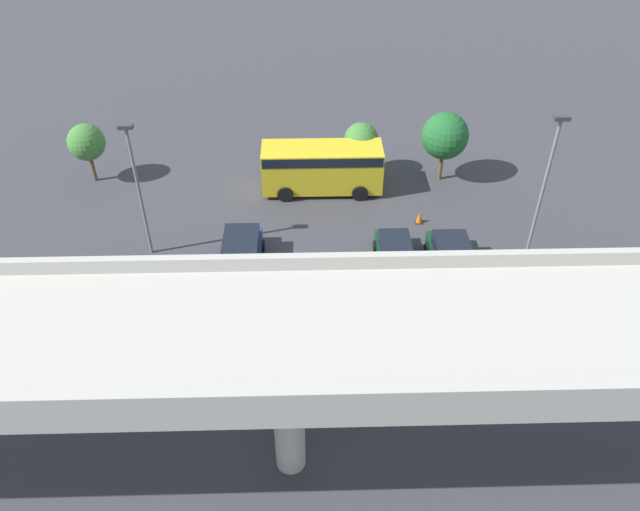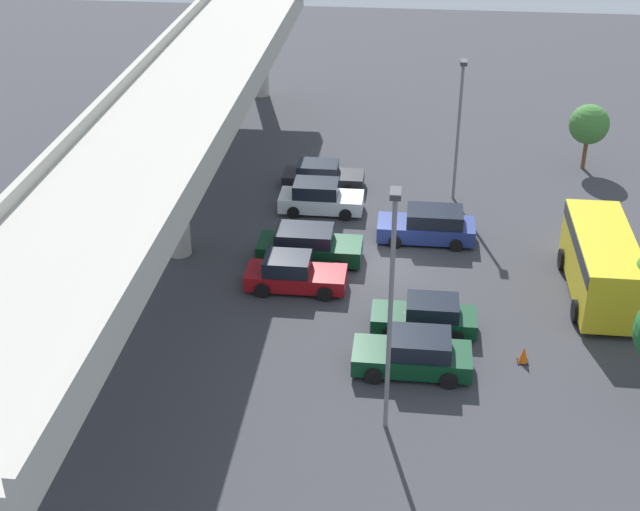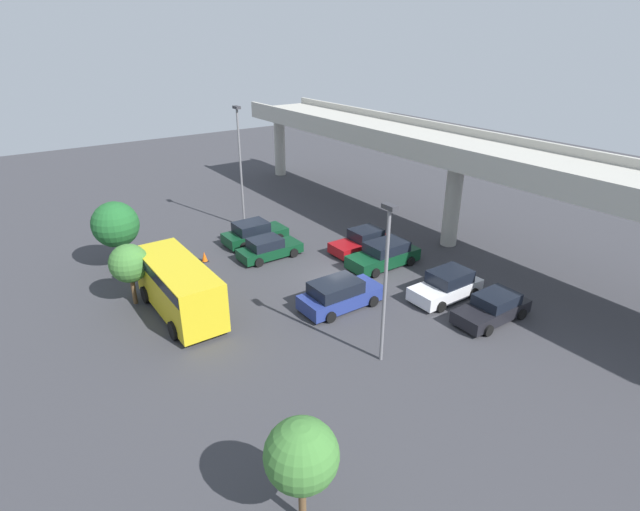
{
  "view_description": "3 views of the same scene",
  "coord_description": "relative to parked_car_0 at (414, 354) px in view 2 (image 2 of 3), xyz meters",
  "views": [
    {
      "loc": [
        -0.75,
        23.62,
        21.03
      ],
      "look_at": [
        -1.38,
        -0.4,
        1.92
      ],
      "focal_mm": 35.0,
      "sensor_mm": 36.0,
      "label": 1
    },
    {
      "loc": [
        -36.63,
        -0.97,
        20.6
      ],
      "look_at": [
        -1.84,
        2.85,
        1.3
      ],
      "focal_mm": 50.0,
      "sensor_mm": 36.0,
      "label": 2
    },
    {
      "loc": [
        21.97,
        -16.77,
        14.05
      ],
      "look_at": [
        -1.36,
        -0.5,
        1.26
      ],
      "focal_mm": 28.0,
      "sensor_mm": 36.0,
      "label": 3
    }
  ],
  "objects": [
    {
      "name": "ground_plane",
      "position": [
        8.26,
        1.51,
        -0.75
      ],
      "size": [
        101.24,
        101.24,
        0.0
      ],
      "primitive_type": "plane",
      "color": "#38383D"
    },
    {
      "name": "highway_overpass",
      "position": [
        8.26,
        11.35,
        5.76
      ],
      "size": [
        48.37,
        6.16,
        7.76
      ],
      "color": "#ADAAA0",
      "rests_on": "ground_plane"
    },
    {
      "name": "parked_car_0",
      "position": [
        0.0,
        0.0,
        0.0
      ],
      "size": [
        2.22,
        4.58,
        1.61
      ],
      "rotation": [
        0.0,
        0.0,
        1.57
      ],
      "color": "#0C381E",
      "rests_on": "ground_plane"
    },
    {
      "name": "parked_car_1",
      "position": [
        2.89,
        -0.44,
        -0.08
      ],
      "size": [
        2.02,
        4.33,
        1.44
      ],
      "rotation": [
        0.0,
        0.0,
        1.57
      ],
      "color": "#0C381E",
      "rests_on": "ground_plane"
    },
    {
      "name": "parked_car_2",
      "position": [
        5.68,
        5.47,
        -0.03
      ],
      "size": [
        2.12,
        4.47,
        1.57
      ],
      "rotation": [
        0.0,
        0.0,
        -1.57
      ],
      "color": "maroon",
      "rests_on": "ground_plane"
    },
    {
      "name": "parked_car_3",
      "position": [
        8.31,
        5.12,
        0.02
      ],
      "size": [
        2.25,
        4.9,
        1.63
      ],
      "rotation": [
        0.0,
        0.0,
        -1.57
      ],
      "color": "#0C381E",
      "rests_on": "ground_plane"
    },
    {
      "name": "parked_car_4",
      "position": [
        10.97,
        -0.51,
        0.03
      ],
      "size": [
        2.26,
        4.75,
        1.65
      ],
      "rotation": [
        0.0,
        0.0,
        1.57
      ],
      "color": "navy",
      "rests_on": "ground_plane"
    },
    {
      "name": "parked_car_5",
      "position": [
        13.62,
        5.17,
        0.02
      ],
      "size": [
        2.15,
        4.37,
        1.65
      ],
      "rotation": [
        0.0,
        0.0,
        -1.57
      ],
      "color": "silver",
      "rests_on": "ground_plane"
    },
    {
      "name": "parked_car_6",
      "position": [
        16.65,
        5.38,
        -0.08
      ],
      "size": [
        2.07,
        4.46,
        1.44
      ],
      "rotation": [
        0.0,
        0.0,
        -1.57
      ],
      "color": "black",
      "rests_on": "ground_plane"
    },
    {
      "name": "shuttle_bus",
      "position": [
        6.53,
        -7.95,
        1.0
      ],
      "size": [
        7.28,
        2.76,
        2.94
      ],
      "color": "gold",
      "rests_on": "ground_plane"
    },
    {
      "name": "lamp_post_near_aisle",
      "position": [
        -3.45,
        0.94,
        4.55
      ],
      "size": [
        0.7,
        0.35,
        9.2
      ],
      "color": "slate",
      "rests_on": "ground_plane"
    },
    {
      "name": "lamp_post_mid_lot",
      "position": [
        15.99,
        -1.86,
        3.74
      ],
      "size": [
        0.7,
        0.35,
        7.63
      ],
      "color": "slate",
      "rests_on": "ground_plane"
    },
    {
      "name": "tree_front_right",
      "position": [
        20.96,
        -9.46,
        1.94
      ],
      "size": [
        2.28,
        2.28,
        3.84
      ],
      "color": "brown",
      "rests_on": "ground_plane"
    },
    {
      "name": "traffic_cone",
      "position": [
        0.99,
        -4.27,
        -0.42
      ],
      "size": [
        0.44,
        0.44,
        0.7
      ],
      "color": "black",
      "rests_on": "ground_plane"
    }
  ]
}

